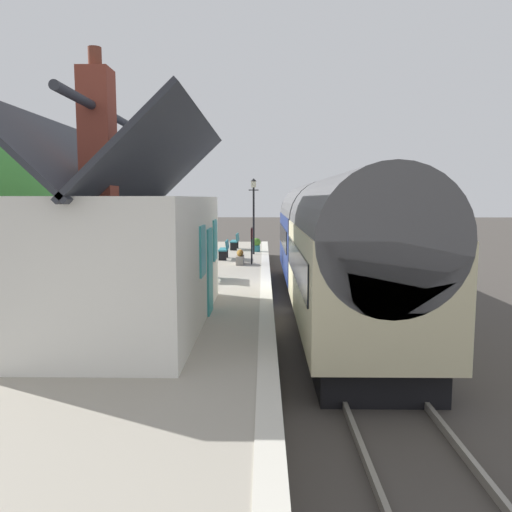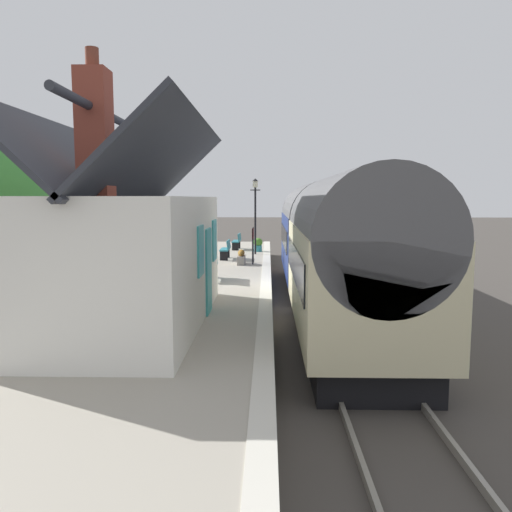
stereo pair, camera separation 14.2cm
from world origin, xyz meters
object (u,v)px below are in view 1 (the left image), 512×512
object	(u,v)px
train	(329,244)
planter_bench_left	(240,257)
planter_edge_near	(256,244)
bench_by_lamp	(212,266)
station_building	(129,254)
station_sign_board	(252,236)
planter_under_sign	(183,276)
bench_mid_platform	(225,249)
bench_near_building	(235,241)
lamp_post_platform	(254,202)

from	to	relation	value
train	planter_bench_left	size ratio (longest dim) A/B	17.01
train	planter_edge_near	size ratio (longest dim) A/B	21.72
bench_by_lamp	planter_bench_left	xyz separation A→B (m)	(4.21, -0.80, -0.18)
planter_edge_near	station_building	bearing A→B (deg)	170.34
planter_bench_left	station_sign_board	size ratio (longest dim) A/B	0.63
station_building	planter_under_sign	bearing A→B (deg)	-4.63
station_building	bench_mid_platform	bearing A→B (deg)	-5.66
bench_mid_platform	bench_near_building	xyz separation A→B (m)	(4.44, -0.25, 0.00)
station_sign_board	lamp_post_platform	bearing A→B (deg)	-0.15
planter_under_sign	lamp_post_platform	size ratio (longest dim) A/B	0.26
bench_by_lamp	bench_mid_platform	bearing A→B (deg)	0.07
bench_mid_platform	planter_edge_near	size ratio (longest dim) A/B	1.82
station_building	station_sign_board	world-z (taller)	station_building
lamp_post_platform	station_sign_board	xyz separation A→B (m)	(-3.66, 0.01, -1.47)
station_building	bench_by_lamp	xyz separation A→B (m)	(6.11, -1.21, -1.11)
bench_by_lamp	planter_bench_left	distance (m)	4.29
bench_near_building	planter_edge_near	world-z (taller)	bench_near_building
bench_by_lamp	planter_edge_near	bearing A→B (deg)	-8.64
station_building	bench_mid_platform	world-z (taller)	station_building
station_building	bench_by_lamp	world-z (taller)	station_building
station_sign_board	station_building	bearing A→B (deg)	166.64
planter_edge_near	bench_near_building	bearing A→B (deg)	45.33
train	bench_near_building	xyz separation A→B (m)	(11.27, 3.72, -0.88)
planter_bench_left	planter_edge_near	size ratio (longest dim) A/B	1.28
planter_under_sign	station_building	bearing A→B (deg)	175.37
bench_by_lamp	planter_under_sign	world-z (taller)	bench_by_lamp
planter_bench_left	planter_under_sign	bearing A→B (deg)	163.36
bench_mid_platform	lamp_post_platform	bearing A→B (deg)	-32.38
bench_near_building	planter_under_sign	world-z (taller)	bench_near_building
train	station_building	bearing A→B (deg)	135.69
bench_mid_platform	bench_near_building	world-z (taller)	same
bench_near_building	bench_by_lamp	world-z (taller)	same
lamp_post_platform	station_sign_board	size ratio (longest dim) A/B	2.43
bench_mid_platform	lamp_post_platform	size ratio (longest dim) A/B	0.37
bench_mid_platform	planter_under_sign	xyz separation A→B (m)	(-7.19, 0.80, -0.18)
lamp_post_platform	station_sign_board	world-z (taller)	lamp_post_platform
planter_under_sign	station_sign_board	bearing A→B (deg)	-20.59
planter_edge_near	train	bearing A→B (deg)	-165.83
bench_near_building	lamp_post_platform	xyz separation A→B (m)	(-2.37, -1.06, 2.18)
train	bench_near_building	size ratio (longest dim) A/B	11.83
bench_by_lamp	planter_under_sign	xyz separation A→B (m)	(-1.17, 0.81, -0.18)
bench_mid_platform	bench_by_lamp	distance (m)	6.03
bench_mid_platform	bench_near_building	distance (m)	4.45
station_building	bench_by_lamp	size ratio (longest dim) A/B	5.31
planter_bench_left	planter_under_sign	xyz separation A→B (m)	(-5.38, 1.61, -0.00)
bench_near_building	bench_by_lamp	distance (m)	10.47
planter_edge_near	planter_under_sign	distance (m)	10.71
station_building	lamp_post_platform	xyz separation A→B (m)	(14.21, -2.51, 1.07)
train	bench_mid_platform	world-z (taller)	train
planter_bench_left	station_sign_board	bearing A→B (deg)	-66.17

